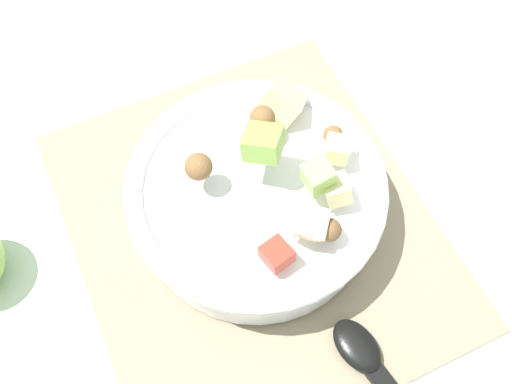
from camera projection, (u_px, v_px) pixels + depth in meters
The scene contains 3 objects.
ground_plane at pixel (252, 227), 0.62m from camera, with size 2.40×2.40×0.00m, color silver.
placemat at pixel (252, 226), 0.62m from camera, with size 0.41×0.36×0.01m, color gray.
salad_bowl at pixel (257, 196), 0.58m from camera, with size 0.25×0.25×0.13m.
Camera 1 is at (-0.24, 0.11, 0.56)m, focal length 41.28 mm.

